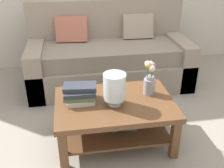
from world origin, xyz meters
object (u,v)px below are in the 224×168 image
couch (109,57)px  glass_hurricane_vase (115,87)px  book_stack_main (80,93)px  flower_pitcher (150,80)px  coffee_table (115,113)px

couch → glass_hurricane_vase: 1.33m
book_stack_main → flower_pitcher: size_ratio=0.93×
book_stack_main → couch: bearing=69.5°
couch → book_stack_main: size_ratio=6.72×
glass_hurricane_vase → flower_pitcher: 0.38m
coffee_table → book_stack_main: 0.38m
couch → book_stack_main: (-0.44, -1.19, 0.15)m
couch → flower_pitcher: couch is taller
flower_pitcher → book_stack_main: bearing=-177.5°
couch → book_stack_main: bearing=-110.5°
couch → coffee_table: 1.26m
flower_pitcher → couch: bearing=99.9°
glass_hurricane_vase → flower_pitcher: (0.35, 0.14, -0.03)m
coffee_table → flower_pitcher: bearing=14.7°
couch → coffee_table: couch is taller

